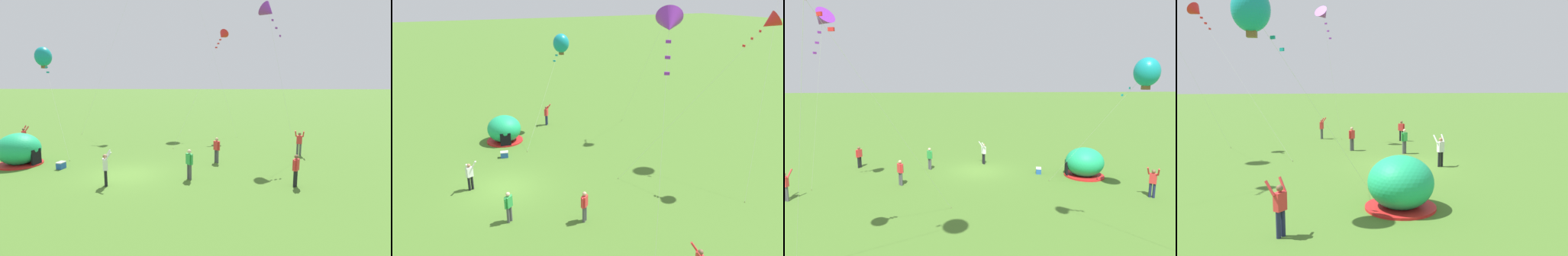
% 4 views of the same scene
% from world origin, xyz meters
% --- Properties ---
extents(ground_plane, '(300.00, 300.00, 0.00)m').
position_xyz_m(ground_plane, '(0.00, 0.00, 0.00)').
color(ground_plane, '#477028').
extents(popup_tent, '(2.81, 2.81, 2.10)m').
position_xyz_m(popup_tent, '(-7.60, 1.94, 1.00)').
color(popup_tent, '#1EAD6B').
rests_on(popup_tent, ground).
extents(cooler_box, '(0.48, 0.60, 0.44)m').
position_xyz_m(cooler_box, '(-4.46, 1.10, 0.22)').
color(cooler_box, '#2659B2').
rests_on(cooler_box, ground).
extents(person_far_back, '(0.71, 0.69, 1.89)m').
position_xyz_m(person_far_back, '(-9.87, 6.31, 1.00)').
color(person_far_back, '#1E2347').
rests_on(person_far_back, ground).
extents(person_near_tent, '(0.42, 0.49, 1.72)m').
position_xyz_m(person_near_tent, '(3.72, -0.69, 0.96)').
color(person_near_tent, '#4C4C51').
rests_on(person_near_tent, ground).
extents(person_center_field, '(0.43, 0.46, 1.72)m').
position_xyz_m(person_center_field, '(5.37, 2.82, 0.96)').
color(person_center_field, '#4C4C51').
rests_on(person_center_field, ground).
extents(person_arms_raised, '(0.61, 0.71, 1.89)m').
position_xyz_m(person_arms_raised, '(-0.62, -1.89, 1.00)').
color(person_arms_raised, black).
rests_on(person_arms_raised, ground).
extents(person_strolling, '(0.71, 0.60, 1.89)m').
position_xyz_m(person_strolling, '(11.51, 4.98, 1.00)').
color(person_strolling, '#4C4C51').
rests_on(person_strolling, ground).
extents(person_watching_sky, '(0.41, 0.50, 1.72)m').
position_xyz_m(person_watching_sky, '(9.34, -1.66, 0.96)').
color(person_watching_sky, black).
rests_on(person_watching_sky, ground).
extents(kite_red, '(4.93, 7.27, 10.36)m').
position_xyz_m(kite_red, '(6.23, 13.31, 9.74)').
color(kite_red, silver).
rests_on(kite_red, ground).
extents(kite_purple, '(2.85, 2.23, 10.83)m').
position_xyz_m(kite_purple, '(8.85, 4.73, 10.16)').
color(kite_purple, silver).
rests_on(kite_purple, ground).
extents(kite_teal, '(4.27, 5.04, 8.11)m').
position_xyz_m(kite_teal, '(-8.31, 7.24, 7.34)').
color(kite_teal, silver).
rests_on(kite_teal, ground).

